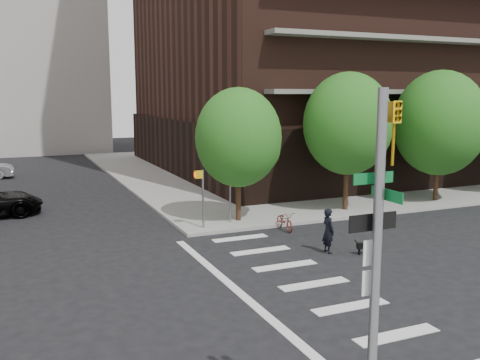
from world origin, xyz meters
TOP-DOWN VIEW (x-y plane):
  - ground at (0.00, 0.00)m, footprint 120.00×120.00m
  - sidewalk_ne at (20.50, 23.50)m, footprint 39.00×33.00m
  - crosswalk at (2.21, -0.00)m, footprint 3.85×13.00m
  - tree_a at (4.00, 8.50)m, footprint 4.00×4.00m
  - tree_b at (10.00, 8.50)m, footprint 4.50×4.50m
  - tree_c at (16.00, 8.50)m, footprint 5.00×5.00m
  - traffic_signal at (-0.47, -7.49)m, footprint 0.90×0.75m
  - pedestrian_signal at (2.32, 7.92)m, footprint 2.18×0.67m
  - scooter at (5.40, 6.50)m, footprint 0.66×1.64m
  - dog_walker at (5.28, 2.77)m, footprint 0.64×0.43m
  - dog at (6.44, 2.01)m, footprint 0.66×0.36m

SIDE VIEW (x-z plane):
  - ground at x=0.00m, z-range 0.00..0.00m
  - crosswalk at x=2.21m, z-range 0.00..0.01m
  - sidewalk_ne at x=20.50m, z-range 0.00..0.15m
  - dog at x=6.44m, z-range 0.07..0.63m
  - scooter at x=5.40m, z-range 0.00..0.85m
  - dog_walker at x=5.28m, z-range 0.00..1.74m
  - pedestrian_signal at x=2.32m, z-range 0.55..3.15m
  - traffic_signal at x=-0.47m, z-range -0.30..5.70m
  - tree_a at x=4.00m, z-range 1.09..6.99m
  - tree_c at x=16.00m, z-range 1.05..7.85m
  - tree_b at x=10.00m, z-range 1.22..7.87m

